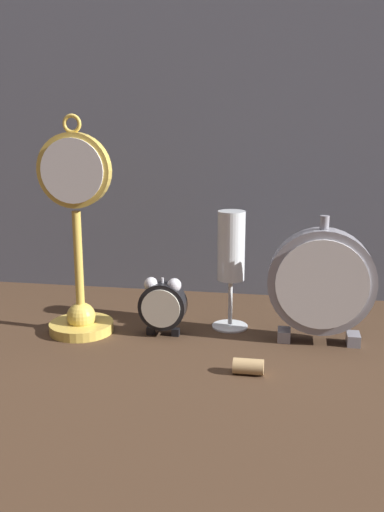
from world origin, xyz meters
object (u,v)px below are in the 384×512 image
at_px(pocket_watch_on_stand, 78,249).
at_px(wine_cork, 248,366).
at_px(alarm_clock_twin_bell, 163,304).
at_px(mantel_clock_silver, 321,283).
at_px(champagne_flute, 231,255).

xyz_separation_m(pocket_watch_on_stand, wine_cork, (0.28, -0.12, -0.13)).
distance_m(alarm_clock_twin_bell, wine_cork, 0.20).
distance_m(pocket_watch_on_stand, mantel_clock_silver, 0.39).
bearing_deg(mantel_clock_silver, pocket_watch_on_stand, -177.50).
xyz_separation_m(mantel_clock_silver, wine_cork, (-0.10, -0.13, -0.09)).
bearing_deg(alarm_clock_twin_bell, mantel_clock_silver, 2.14).
distance_m(mantel_clock_silver, wine_cork, 0.19).
xyz_separation_m(alarm_clock_twin_bell, champagne_flute, (0.10, 0.06, 0.07)).
relative_size(mantel_clock_silver, champagne_flute, 1.02).
bearing_deg(mantel_clock_silver, champagne_flute, 162.35).
bearing_deg(wine_cork, mantel_clock_silver, 52.89).
height_order(pocket_watch_on_stand, alarm_clock_twin_bell, pocket_watch_on_stand).
xyz_separation_m(champagne_flute, wine_cork, (0.04, -0.18, -0.11)).
bearing_deg(pocket_watch_on_stand, wine_cork, -22.14).
height_order(mantel_clock_silver, wine_cork, mantel_clock_silver).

